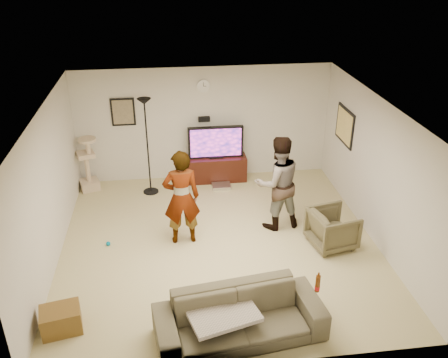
{
  "coord_description": "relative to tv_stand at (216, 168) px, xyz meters",
  "views": [
    {
      "loc": [
        -0.81,
        -7.05,
        4.85
      ],
      "look_at": [
        0.11,
        0.2,
        1.17
      ],
      "focal_mm": 38.39,
      "sensor_mm": 36.0,
      "label": 1
    }
  ],
  "objects": [
    {
      "name": "armchair",
      "position": [
        1.73,
        -2.8,
        0.06
      ],
      "size": [
        0.88,
        0.86,
        0.68
      ],
      "primitive_type": "imported",
      "rotation": [
        0.0,
        0.0,
        1.78
      ],
      "color": "brown",
      "rests_on": "floor"
    },
    {
      "name": "person_left",
      "position": [
        -0.85,
        -2.33,
        0.6
      ],
      "size": [
        0.66,
        0.45,
        1.75
      ],
      "primitive_type": "imported",
      "rotation": [
        0.0,
        0.0,
        3.2
      ],
      "color": "beige",
      "rests_on": "floor"
    },
    {
      "name": "beer_bottle",
      "position": [
        0.82,
        -4.74,
        0.5
      ],
      "size": [
        0.06,
        0.06,
        0.25
      ],
      "primitive_type": "cylinder",
      "color": "#5C2D0A",
      "rests_on": "sofa"
    },
    {
      "name": "wall_back",
      "position": [
        -0.23,
        0.25,
        0.97
      ],
      "size": [
        5.5,
        0.04,
        2.5
      ],
      "primitive_type": "cube",
      "color": "beige",
      "rests_on": "floor"
    },
    {
      "name": "sofa",
      "position": [
        -0.21,
        -4.74,
        0.05
      ],
      "size": [
        2.35,
        1.18,
        0.66
      ],
      "primitive_type": "imported",
      "rotation": [
        0.0,
        0.0,
        0.14
      ],
      "color": "#4F4935",
      "rests_on": "floor"
    },
    {
      "name": "floor_lamp",
      "position": [
        -1.45,
        -0.4,
        0.76
      ],
      "size": [
        0.32,
        0.32,
        2.07
      ],
      "primitive_type": "cylinder",
      "color": "black",
      "rests_on": "floor"
    },
    {
      "name": "wall_clock",
      "position": [
        -0.23,
        0.22,
        1.82
      ],
      "size": [
        0.26,
        0.04,
        0.26
      ],
      "primitive_type": "cylinder",
      "rotation": [
        1.57,
        0.0,
        0.0
      ],
      "color": "silver",
      "rests_on": "wall_back"
    },
    {
      "name": "floor",
      "position": [
        -0.23,
        -2.5,
        -0.29
      ],
      "size": [
        5.5,
        5.5,
        0.02
      ],
      "primitive_type": "cube",
      "color": "#CABD84",
      "rests_on": "ground"
    },
    {
      "name": "side_table",
      "position": [
        -2.63,
        -4.32,
        -0.1
      ],
      "size": [
        0.6,
        0.5,
        0.36
      ],
      "primitive_type": "cube",
      "rotation": [
        0.0,
        0.0,
        0.2
      ],
      "color": "brown",
      "rests_on": "floor"
    },
    {
      "name": "toy_ball",
      "position": [
        -2.18,
        -2.33,
        -0.24
      ],
      "size": [
        0.08,
        0.08,
        0.08
      ],
      "primitive_type": "sphere",
      "color": "#00749F",
      "rests_on": "floor"
    },
    {
      "name": "cat_tree",
      "position": [
        -2.75,
        -0.09,
        0.32
      ],
      "size": [
        0.49,
        0.49,
        1.19
      ],
      "primitive_type": "cube",
      "rotation": [
        0.0,
        0.0,
        0.33
      ],
      "color": "#C5AC8C",
      "rests_on": "floor"
    },
    {
      "name": "wall_left",
      "position": [
        -2.98,
        -2.5,
        0.97
      ],
      "size": [
        0.04,
        5.5,
        2.5
      ],
      "primitive_type": "cube",
      "color": "beige",
      "rests_on": "floor"
    },
    {
      "name": "tv",
      "position": [
        0.0,
        0.0,
        0.63
      ],
      "size": [
        1.2,
        0.08,
        0.71
      ],
      "primitive_type": "cube",
      "color": "black",
      "rests_on": "tv_stand"
    },
    {
      "name": "picture_back",
      "position": [
        -1.93,
        0.23,
        1.32
      ],
      "size": [
        0.42,
        0.03,
        0.52
      ],
      "primitive_type": "cube",
      "color": "#74694F",
      "rests_on": "wall_back"
    },
    {
      "name": "picture_right",
      "position": [
        2.5,
        -0.9,
        1.22
      ],
      "size": [
        0.03,
        0.78,
        0.62
      ],
      "primitive_type": "cube",
      "color": "#DCC06A",
      "rests_on": "wall_right"
    },
    {
      "name": "console_box",
      "position": [
        0.07,
        -0.4,
        -0.24
      ],
      "size": [
        0.4,
        0.3,
        0.07
      ],
      "primitive_type": "cube",
      "color": "silver",
      "rests_on": "floor"
    },
    {
      "name": "tv_screen",
      "position": [
        0.0,
        -0.04,
        0.63
      ],
      "size": [
        1.1,
        0.01,
        0.63
      ],
      "primitive_type": "cube",
      "color": "#E23A9D",
      "rests_on": "tv"
    },
    {
      "name": "ceiling",
      "position": [
        -0.23,
        -2.5,
        2.23
      ],
      "size": [
        5.5,
        5.5,
        0.02
      ],
      "primitive_type": "cube",
      "color": "silver",
      "rests_on": "wall_back"
    },
    {
      "name": "throw_blanket",
      "position": [
        -0.45,
        -4.74,
        0.17
      ],
      "size": [
        1.06,
        0.92,
        0.06
      ],
      "primitive_type": "cube",
      "rotation": [
        0.0,
        0.0,
        0.27
      ],
      "color": "#B5A897",
      "rests_on": "sofa"
    },
    {
      "name": "wall_right",
      "position": [
        2.52,
        -2.5,
        0.97
      ],
      "size": [
        0.04,
        5.5,
        2.5
      ],
      "primitive_type": "cube",
      "color": "beige",
      "rests_on": "floor"
    },
    {
      "name": "wall_front",
      "position": [
        -0.23,
        -5.25,
        0.97
      ],
      "size": [
        5.5,
        0.04,
        2.5
      ],
      "primitive_type": "cube",
      "color": "beige",
      "rests_on": "floor"
    },
    {
      "name": "tv_stand",
      "position": [
        0.0,
        0.0,
        0.0
      ],
      "size": [
        1.33,
        0.45,
        0.56
      ],
      "primitive_type": "cube",
      "color": "black",
      "rests_on": "floor"
    },
    {
      "name": "person_right",
      "position": [
        0.9,
        -2.04,
        0.62
      ],
      "size": [
        0.98,
        0.82,
        1.79
      ],
      "primitive_type": "imported",
      "rotation": [
        0.0,
        0.0,
        3.32
      ],
      "color": "#2E5083",
      "rests_on": "floor"
    },
    {
      "name": "wall_speaker",
      "position": [
        -0.23,
        0.19,
        1.1
      ],
      "size": [
        0.25,
        0.1,
        0.1
      ],
      "primitive_type": "cube",
      "color": "black",
      "rests_on": "wall_back"
    }
  ]
}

